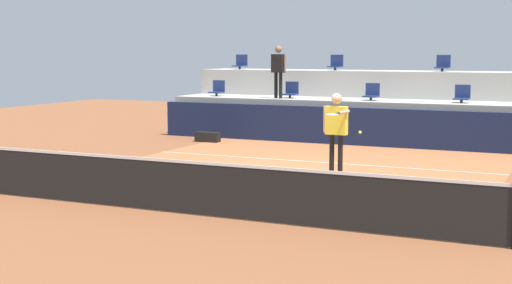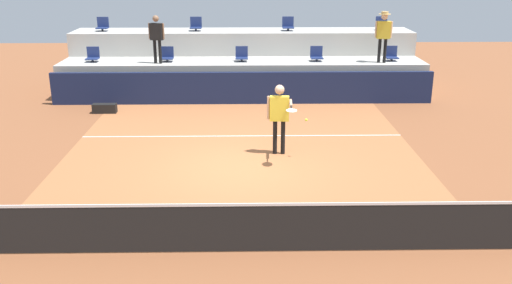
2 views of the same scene
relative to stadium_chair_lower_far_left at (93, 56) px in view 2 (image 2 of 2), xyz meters
The scene contains 21 objects.
ground_plane 9.11m from the stadium_chair_lower_far_left, 53.59° to the right, with size 40.00×40.00×0.00m, color brown.
court_inner_paint 8.33m from the stadium_chair_lower_far_left, 49.44° to the right, with size 9.00×10.00×0.01m, color #A36038.
court_service_line 7.35m from the stadium_chair_lower_far_left, 42.17° to the right, with size 9.00×0.06×0.00m, color silver.
tennis_net 12.47m from the stadium_chair_lower_far_left, 64.59° to the right, with size 10.48×0.08×1.07m.
sponsor_backboard 5.55m from the stadium_chair_lower_far_left, 13.02° to the right, with size 13.00×0.16×1.10m, color #141E42.
seating_tier_lower 5.40m from the stadium_chair_lower_far_left, ahead, with size 13.00×1.80×1.25m, color #ADAAA3.
seating_tier_upper 5.67m from the stadium_chair_lower_far_left, 19.28° to the left, with size 13.00×1.80×2.10m, color #ADAAA3.
stadium_chair_lower_far_left is the anchor object (origin of this frame).
stadium_chair_lower_left 2.65m from the stadium_chair_lower_far_left, ahead, with size 0.44×0.40×0.52m.
stadium_chair_lower_center 5.30m from the stadium_chair_lower_far_left, ahead, with size 0.44×0.40×0.52m.
stadium_chair_lower_right 7.99m from the stadium_chair_lower_far_left, ahead, with size 0.44×0.40×0.52m.
stadium_chair_lower_far_right 10.68m from the stadium_chair_lower_far_left, ahead, with size 0.44×0.40×0.52m.
stadium_chair_upper_far_left 1.99m from the stadium_chair_lower_far_left, 90.53° to the left, with size 0.44×0.40×0.52m.
stadium_chair_upper_left 4.06m from the stadium_chair_lower_far_left, 26.94° to the left, with size 0.44×0.40×0.52m.
stadium_chair_upper_right 7.35m from the stadium_chair_lower_far_left, 14.27° to the left, with size 0.44×0.40×0.52m.
stadium_chair_upper_far_right 10.87m from the stadium_chair_lower_far_left, ahead, with size 0.44×0.40×0.52m.
tennis_player 8.93m from the stadium_chair_lower_far_left, 45.17° to the right, with size 0.68×1.25×1.81m.
spectator_leaning_on_rail 2.52m from the stadium_chair_lower_far_left, ahead, with size 0.58×0.28×1.66m.
spectator_with_hat 10.28m from the stadium_chair_lower_far_left, ahead, with size 0.60×0.47×1.77m.
tennis_ball 9.61m from the stadium_chair_lower_far_left, 43.74° to the right, with size 0.07×0.07×0.07m.
equipment_bag 2.80m from the stadium_chair_lower_far_left, 69.53° to the right, with size 0.76×0.28×0.30m, color black.
Camera 2 is at (0.12, -12.36, 4.85)m, focal length 38.59 mm.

